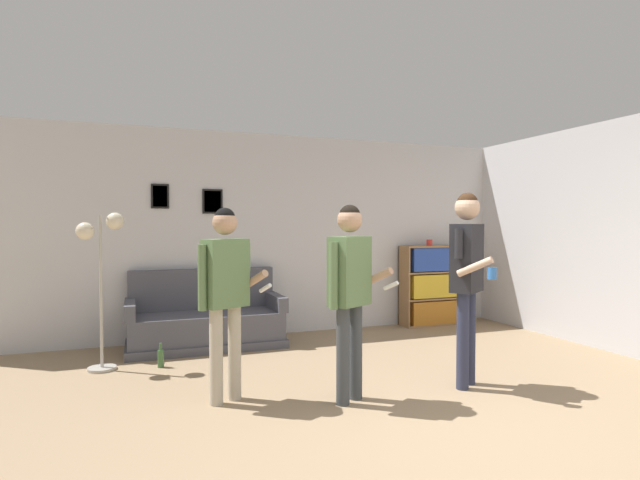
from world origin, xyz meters
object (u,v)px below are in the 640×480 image
object	(u,v)px
couch	(206,322)
bottle_on_floor	(161,358)
floor_lamp	(101,254)
person_player_foreground_center	(350,282)
drinking_cup	(429,243)
person_player_foreground_left	(225,284)
person_watcher_holding_cup	(467,267)
bookshelf	(434,285)

from	to	relation	value
couch	bottle_on_floor	world-z (taller)	couch
floor_lamp	person_player_foreground_center	size ratio (longest dim) A/B	0.98
couch	person_player_foreground_center	xyz separation A→B (m)	(0.87, -2.36, 0.71)
couch	drinking_cup	distance (m)	3.42
couch	person_player_foreground_left	world-z (taller)	person_player_foreground_left
person_player_foreground_center	bottle_on_floor	world-z (taller)	person_player_foreground_center
person_player_foreground_left	couch	bearing A→B (deg)	87.11
person_watcher_holding_cup	person_player_foreground_center	bearing A→B (deg)	179.43
couch	bottle_on_floor	size ratio (longest dim) A/B	7.31
bookshelf	floor_lamp	size ratio (longest dim) A/B	0.73
couch	bottle_on_floor	distance (m)	0.96
floor_lamp	person_player_foreground_center	xyz separation A→B (m)	(2.00, -1.72, -0.17)
couch	person_player_foreground_center	size ratio (longest dim) A/B	1.12
couch	bookshelf	size ratio (longest dim) A/B	1.57
bookshelf	person_player_foreground_left	bearing A→B (deg)	-147.62
bookshelf	person_player_foreground_center	distance (m)	3.60
floor_lamp	bottle_on_floor	distance (m)	1.23
bottle_on_floor	bookshelf	bearing A→B (deg)	13.51
couch	person_watcher_holding_cup	bearing A→B (deg)	-49.51
bookshelf	person_player_foreground_left	size ratio (longest dim) A/B	0.72
person_player_foreground_left	person_player_foreground_center	bearing A→B (deg)	-20.15
bookshelf	drinking_cup	size ratio (longest dim) A/B	12.48
person_player_foreground_center	drinking_cup	size ratio (longest dim) A/B	17.49
floor_lamp	person_watcher_holding_cup	xyz separation A→B (m)	(3.16, -1.73, -0.08)
couch	drinking_cup	bearing A→B (deg)	3.36
person_watcher_holding_cup	bookshelf	bearing A→B (deg)	62.44
floor_lamp	drinking_cup	size ratio (longest dim) A/B	17.07
bookshelf	person_player_foreground_center	xyz separation A→B (m)	(-2.50, -2.56, 0.42)
person_watcher_holding_cup	person_player_foreground_left	bearing A→B (deg)	170.20
floor_lamp	person_player_foreground_left	size ratio (longest dim) A/B	0.99
floor_lamp	bottle_on_floor	bearing A→B (deg)	-10.68
bottle_on_floor	floor_lamp	bearing A→B (deg)	169.32
bookshelf	person_player_foreground_left	xyz separation A→B (m)	(-3.47, -2.20, 0.41)
couch	floor_lamp	xyz separation A→B (m)	(-1.13, -0.65, 0.88)
drinking_cup	couch	bearing A→B (deg)	-176.64
bookshelf	drinking_cup	distance (m)	0.64
person_player_foreground_center	drinking_cup	bearing A→B (deg)	46.66
couch	person_watcher_holding_cup	distance (m)	3.23
bookshelf	person_player_foreground_center	world-z (taller)	person_player_foreground_center
couch	bookshelf	distance (m)	3.39
couch	bottle_on_floor	bearing A→B (deg)	-126.75
person_player_foreground_left	person_watcher_holding_cup	distance (m)	2.16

